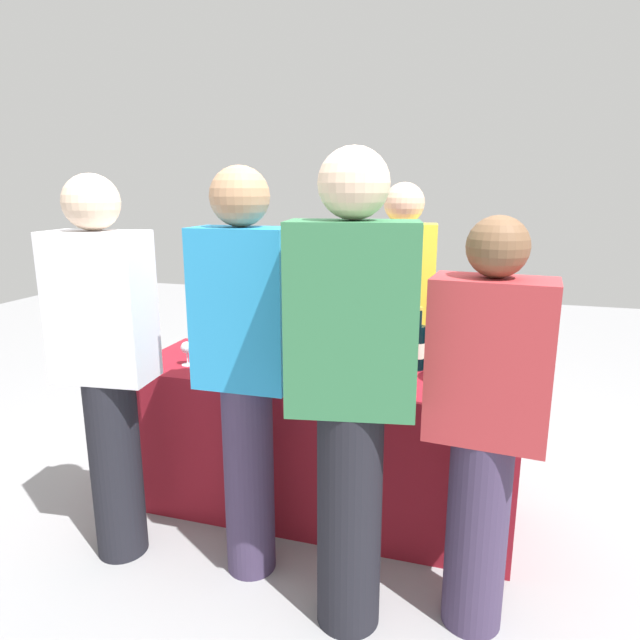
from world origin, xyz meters
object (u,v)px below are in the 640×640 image
wine_glass_5 (383,365)px  wine_glass_0 (187,349)px  guest_3 (485,421)px  wine_bottle_1 (224,333)px  wine_glass_4 (355,366)px  wine_bottle_2 (274,333)px  server_pouring (400,317)px  guest_2 (351,387)px  wine_glass_3 (328,357)px  ice_bucket (462,363)px  guest_1 (245,363)px  wine_bottle_4 (418,347)px  wine_bottle_3 (390,346)px  wine_glass_2 (296,356)px  wine_bottle_5 (437,350)px  guest_0 (106,360)px  wine_glass_1 (269,353)px  wine_bottle_0 (199,332)px

wine_glass_5 → wine_glass_0: bearing=179.8°
wine_glass_0 → guest_3: 1.52m
wine_bottle_1 → wine_glass_4: (0.79, -0.29, -0.02)m
wine_bottle_2 → wine_glass_5: size_ratio=2.47×
wine_bottle_1 → server_pouring: server_pouring is taller
wine_glass_0 → guest_2: guest_2 is taller
wine_glass_0 → guest_2: size_ratio=0.07×
wine_bottle_2 → wine_glass_3: 0.46m
wine_bottle_2 → wine_glass_4: size_ratio=2.61×
wine_glass_0 → ice_bucket: 1.35m
wine_glass_5 → server_pouring: (-0.03, 0.72, 0.07)m
wine_glass_4 → guest_1: 0.53m
wine_glass_4 → wine_bottle_4: bearing=50.5°
wine_bottle_2 → wine_bottle_3: size_ratio=1.06×
wine_bottle_2 → guest_1: bearing=-78.0°
wine_bottle_2 → guest_1: size_ratio=0.20×
wine_bottle_2 → wine_glass_2: bearing=-51.9°
wine_bottle_1 → wine_glass_0: bearing=-108.1°
wine_bottle_4 → wine_glass_0: (-1.13, -0.27, -0.03)m
wine_bottle_2 → wine_bottle_5: 0.86m
wine_bottle_3 → wine_glass_3: size_ratio=2.29×
ice_bucket → guest_0: 1.57m
wine_glass_1 → wine_glass_3: size_ratio=0.96×
guest_0 → server_pouring: bearing=41.8°
wine_bottle_5 → wine_glass_5: wine_bottle_5 is taller
guest_2 → wine_glass_0: bearing=139.6°
wine_bottle_1 → guest_1: size_ratio=0.18×
wine_glass_2 → wine_glass_1: bearing=175.2°
ice_bucket → guest_3: 0.58m
wine_bottle_4 → wine_glass_4: size_ratio=2.47×
wine_bottle_2 → wine_glass_3: (0.37, -0.26, -0.02)m
wine_bottle_4 → wine_glass_0: size_ratio=2.57×
wine_bottle_5 → server_pouring: (-0.25, 0.44, 0.05)m
wine_bottle_1 → guest_0: 0.76m
wine_bottle_1 → wine_glass_1: (0.35, -0.23, -0.02)m
wine_bottle_2 → guest_1: (0.15, -0.70, 0.06)m
wine_bottle_1 → wine_glass_5: bearing=-15.8°
wine_bottle_2 → wine_glass_5: (0.64, -0.30, -0.03)m
wine_bottle_5 → wine_glass_2: (-0.64, -0.26, -0.01)m
wine_bottle_2 → wine_bottle_4: (0.77, -0.03, -0.01)m
wine_glass_5 → wine_bottle_4: bearing=65.2°
wine_glass_4 → guest_1: (-0.37, -0.37, 0.09)m
wine_bottle_4 → wine_glass_4: (-0.25, -0.30, -0.03)m
guest_0 → wine_bottle_5: bearing=23.5°
wine_bottle_0 → wine_bottle_1: (0.13, 0.04, -0.01)m
wine_bottle_5 → wine_glass_5: (-0.21, -0.28, -0.01)m
guest_0 → guest_1: (0.62, 0.07, 0.02)m
wine_glass_1 → guest_1: (0.07, -0.44, 0.09)m
wine_bottle_1 → wine_glass_5: 0.95m
wine_bottle_1 → server_pouring: 1.00m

